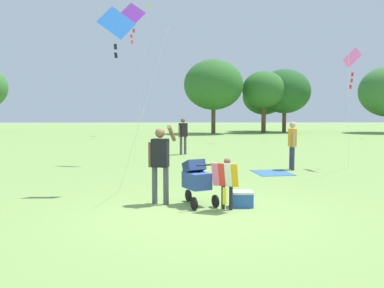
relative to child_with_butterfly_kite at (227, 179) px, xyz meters
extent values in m
plane|color=#75994C|center=(-0.60, -0.39, -0.67)|extent=(120.00, 120.00, 0.00)
cylinder|color=brown|center=(1.59, 28.28, 0.43)|extent=(0.36, 0.36, 2.20)
ellipsoid|color=#2D6628|center=(1.59, 28.28, 3.58)|extent=(5.13, 4.62, 4.36)
cylinder|color=brown|center=(6.17, 29.42, 0.51)|extent=(0.36, 0.36, 2.36)
ellipsoid|color=#2D6628|center=(6.17, 29.42, 3.23)|extent=(3.85, 3.47, 3.27)
cylinder|color=brown|center=(6.72, 32.09, 0.19)|extent=(0.36, 0.36, 1.71)
ellipsoid|color=#2D6628|center=(6.72, 32.09, 2.70)|extent=(4.15, 3.73, 3.53)
cylinder|color=brown|center=(8.32, 30.57, 0.27)|extent=(0.36, 0.36, 1.87)
ellipsoid|color=#235623|center=(8.32, 30.57, 3.11)|extent=(4.78, 4.30, 4.06)
cylinder|color=#232328|center=(0.09, 0.00, -0.40)|extent=(0.08, 0.08, 0.55)
cylinder|color=#232328|center=(-0.07, 0.06, -0.40)|extent=(0.08, 0.08, 0.55)
cube|color=purple|center=(0.01, 0.03, 0.08)|extent=(0.28, 0.22, 0.41)
cylinder|color=brown|center=(0.15, -0.03, 0.05)|extent=(0.06, 0.06, 0.36)
cylinder|color=brown|center=(-0.13, 0.08, 0.05)|extent=(0.06, 0.06, 0.36)
sphere|color=brown|center=(0.01, 0.03, 0.37)|extent=(0.14, 0.14, 0.14)
cube|color=#F4A319|center=(0.14, -0.22, 0.10)|extent=(0.19, 0.21, 0.50)
cube|color=white|center=(0.01, -0.17, 0.10)|extent=(0.19, 0.21, 0.50)
cube|color=red|center=(-0.12, -0.12, 0.10)|extent=(0.19, 0.21, 0.50)
cube|color=pink|center=(-0.25, -0.07, 0.10)|extent=(0.19, 0.21, 0.50)
cube|color=yellow|center=(-0.06, -0.16, -0.34)|extent=(0.08, 0.04, 0.36)
cylinder|color=#4C4C51|center=(-1.57, 0.61, -0.25)|extent=(0.12, 0.12, 0.84)
cylinder|color=#4C4C51|center=(-1.31, 0.55, -0.25)|extent=(0.12, 0.12, 0.84)
cube|color=black|center=(-1.44, 0.58, 0.49)|extent=(0.41, 0.31, 0.63)
cylinder|color=brown|center=(-1.66, 0.63, 0.45)|extent=(0.09, 0.09, 0.56)
cylinder|color=brown|center=(-1.18, 0.67, 0.93)|extent=(0.20, 0.52, 0.40)
sphere|color=brown|center=(-1.44, 0.58, 0.94)|extent=(0.22, 0.22, 0.22)
cylinder|color=black|center=(-0.81, 0.83, -0.53)|extent=(0.16, 0.27, 0.28)
cylinder|color=black|center=(-0.69, 0.00, -0.53)|extent=(0.16, 0.27, 0.28)
cylinder|color=black|center=(-0.22, 0.22, -0.53)|extent=(0.16, 0.27, 0.28)
cube|color=#2D4C93|center=(-0.62, 0.45, -0.11)|extent=(0.67, 0.77, 0.36)
cube|color=navy|center=(-0.68, 0.57, 0.19)|extent=(0.56, 0.55, 0.35)
cylinder|color=black|center=(-0.42, 0.04, 0.29)|extent=(0.45, 0.24, 0.04)
cube|color=blue|center=(-2.60, 2.04, 3.63)|extent=(0.97, 0.34, 0.89)
cube|color=black|center=(-2.63, 2.05, 3.04)|extent=(0.08, 0.07, 0.14)
cube|color=black|center=(-2.62, 2.00, 2.82)|extent=(0.09, 0.08, 0.14)
cylinder|color=silver|center=(-1.89, 1.38, 1.39)|extent=(1.42, 1.32, 4.12)
cube|color=purple|center=(-2.91, 7.93, 5.13)|extent=(1.08, 0.53, 0.96)
cube|color=red|center=(-2.87, 7.97, 4.50)|extent=(0.08, 0.04, 0.14)
cube|color=red|center=(-2.95, 7.89, 4.28)|extent=(0.09, 0.06, 0.14)
cube|color=red|center=(-2.92, 7.89, 4.06)|extent=(0.09, 0.07, 0.14)
cylinder|color=silver|center=(-2.51, 6.98, 2.13)|extent=(0.81, 1.90, 5.60)
cube|color=pink|center=(5.09, 6.44, 3.31)|extent=(0.44, 0.95, 0.80)
cube|color=red|center=(5.13, 6.46, 2.71)|extent=(0.09, 0.07, 0.14)
cube|color=red|center=(5.09, 6.42, 2.49)|extent=(0.08, 0.07, 0.14)
cube|color=red|center=(5.09, 6.48, 2.27)|extent=(0.07, 0.05, 0.14)
cylinder|color=silver|center=(4.52, 5.10, 1.23)|extent=(1.15, 2.68, 3.79)
cube|color=yellow|center=(-3.50, 23.03, 9.02)|extent=(0.26, 0.32, 0.30)
cylinder|color=#4C4C51|center=(-0.88, 11.20, -0.25)|extent=(0.12, 0.12, 0.85)
cylinder|color=#4C4C51|center=(-1.07, 11.02, -0.25)|extent=(0.12, 0.12, 0.85)
cube|color=black|center=(-0.97, 11.11, 0.49)|extent=(0.43, 0.42, 0.63)
cylinder|color=brown|center=(-0.80, 11.26, 0.45)|extent=(0.09, 0.09, 0.56)
cylinder|color=brown|center=(-1.14, 10.96, 0.45)|extent=(0.09, 0.09, 0.56)
sphere|color=brown|center=(-0.97, 11.11, 0.94)|extent=(0.22, 0.22, 0.22)
cylinder|color=#33384C|center=(2.89, 6.10, -0.25)|extent=(0.12, 0.12, 0.83)
cylinder|color=#33384C|center=(2.88, 5.84, -0.25)|extent=(0.12, 0.12, 0.83)
cube|color=orange|center=(2.88, 5.97, 0.47)|extent=(0.23, 0.37, 0.62)
cylinder|color=tan|center=(2.89, 6.20, 0.43)|extent=(0.09, 0.09, 0.55)
cylinder|color=tan|center=(2.88, 5.74, 0.43)|extent=(0.09, 0.09, 0.55)
sphere|color=tan|center=(2.88, 5.97, 0.91)|extent=(0.21, 0.21, 0.21)
cube|color=#3366B2|center=(2.05, 5.22, -0.66)|extent=(1.33, 1.53, 0.02)
cube|color=#2D5BB7|center=(0.37, 0.28, -0.52)|extent=(0.44, 0.32, 0.30)
cube|color=white|center=(0.37, 0.28, -0.34)|extent=(0.45, 0.33, 0.05)
camera|label=1|loc=(-0.88, -8.90, 1.47)|focal=39.95mm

